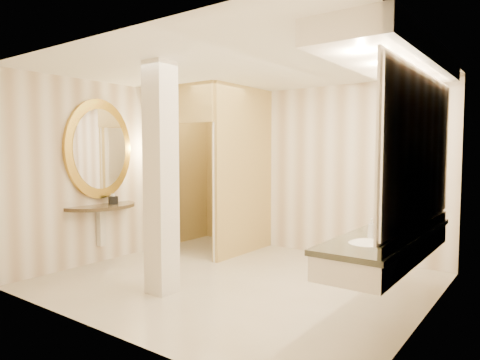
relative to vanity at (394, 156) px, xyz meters
The scene contains 16 objects.
floor 2.56m from the vanity, behind, with size 4.50×4.50×0.00m, color beige.
ceiling 2.25m from the vanity, behind, with size 4.50×4.50×0.00m, color white.
wall_back 2.90m from the vanity, 133.31° to the left, with size 4.50×0.02×2.70m, color white.
wall_front 2.76m from the vanity, 136.16° to the right, with size 4.50×0.02×2.70m, color white.
wall_left 4.24m from the vanity, behind, with size 0.02×4.00×2.70m, color white.
wall_right 0.40m from the vanity, 20.15° to the left, with size 0.02×4.00×2.70m, color white.
toilet_closet 3.29m from the vanity, 161.00° to the left, with size 1.50×1.55×2.70m.
wall_sconce 3.94m from the vanity, behind, with size 0.14×0.14×0.42m.
vanity is the anchor object (origin of this frame).
console_shelf 4.22m from the vanity, behind, with size 1.13×1.13×2.02m.
pillar 2.57m from the vanity, 161.76° to the right, with size 0.30×0.30×2.70m, color silver.
tissue_box 4.13m from the vanity, behind, with size 0.12×0.12×0.12m, color black.
toilet 3.96m from the vanity, 152.04° to the left, with size 0.38×0.68×0.69m, color white.
soap_bottle_a 0.77m from the vanity, 93.83° to the right, with size 0.06×0.06×0.14m, color beige.
soap_bottle_b 0.72m from the vanity, 102.79° to the right, with size 0.10×0.10×0.13m, color silver.
soap_bottle_c 0.79m from the vanity, 97.93° to the right, with size 0.07×0.07×0.19m, color #C6B28C.
Camera 1 is at (3.23, -4.36, 1.68)m, focal length 32.00 mm.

